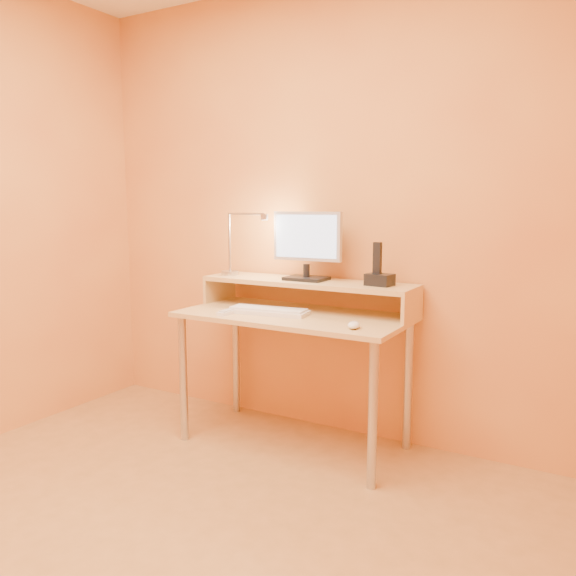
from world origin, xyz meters
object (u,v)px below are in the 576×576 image
Objects in this scene: phone_dock at (380,280)px; keyboard at (268,312)px; monitor_panel at (307,236)px; mouse at (354,325)px; remote_control at (230,312)px; lamp_base at (230,273)px.

phone_dock is 0.60m from keyboard.
monitor_panel is at bearing 58.54° from keyboard.
phone_dock is (0.42, -0.01, -0.21)m from monitor_panel.
keyboard is at bearing 153.21° from mouse.
phone_dock is 0.37m from mouse.
mouse is 0.71m from remote_control.
mouse is at bearing -82.35° from phone_dock.
lamp_base is 0.77× the size of phone_dock.
phone_dock reaches higher than keyboard.
monitor_panel is at bearing -174.15° from phone_dock.
mouse is at bearing -18.05° from lamp_base.
mouse is (0.91, -0.30, -0.16)m from lamp_base.
lamp_base is 0.24× the size of keyboard.
lamp_base is at bearing 146.43° from keyboard.
mouse is at bearing -18.12° from keyboard.
remote_control is (-0.18, -0.09, -0.00)m from keyboard.
keyboard is at bearing -118.50° from monitor_panel.
lamp_base is (-0.49, -0.04, -0.23)m from monitor_panel.
keyboard is at bearing -149.97° from phone_dock.
lamp_base is 0.46m from keyboard.
monitor_panel is 0.66m from mouse.
phone_dock reaches higher than lamp_base.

